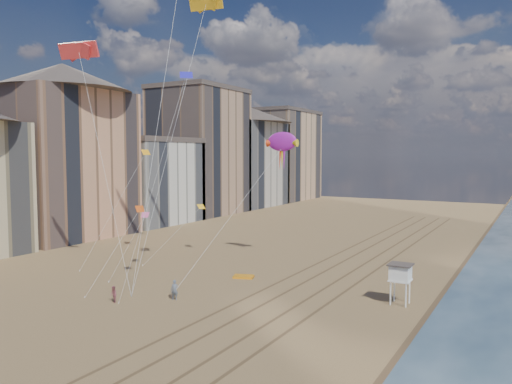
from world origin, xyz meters
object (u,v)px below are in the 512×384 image
lifeguard_stand (400,273)px  kite_flyer_a (175,290)px  kite_flyer_b (113,295)px  grounded_kite (244,277)px  show_kite (282,142)px

lifeguard_stand → kite_flyer_a: size_ratio=1.98×
kite_flyer_a → kite_flyer_b: kite_flyer_a is taller
grounded_kite → kite_flyer_b: (-5.52, -13.98, 0.66)m
lifeguard_stand → kite_flyer_b: lifeguard_stand is taller
show_kite → kite_flyer_b: 28.02m
show_kite → kite_flyer_b: bearing=-103.1°
kite_flyer_a → lifeguard_stand: bearing=4.3°
show_kite → kite_flyer_b: show_kite is taller
grounded_kite → kite_flyer_a: size_ratio=1.16×
lifeguard_stand → grounded_kite: 17.71m
lifeguard_stand → show_kite: size_ratio=0.16×
lifeguard_stand → kite_flyer_b: (-22.98, -12.74, -2.09)m
lifeguard_stand → kite_flyer_b: size_ratio=2.37×
kite_flyer_a → kite_flyer_b: bearing=-161.5°
lifeguard_stand → grounded_kite: bearing=175.9°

